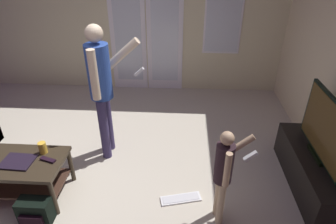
{
  "coord_description": "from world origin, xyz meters",
  "views": [
    {
      "loc": [
        0.99,
        -2.4,
        2.4
      ],
      "look_at": [
        0.84,
        -0.02,
        0.99
      ],
      "focal_mm": 30.55,
      "sensor_mm": 36.0,
      "label": 1
    }
  ],
  "objects_px": {
    "flat_screen_tv": "(325,129)",
    "coffee_table": "(16,170)",
    "person_child": "(224,170)",
    "dvd_remote_slim": "(48,160)",
    "loose_keyboard": "(181,199)",
    "tv_stand": "(312,171)",
    "laptop_closed": "(18,162)",
    "backpack": "(35,212)",
    "cup_by_laptop": "(43,148)",
    "person_adult": "(102,83)"
  },
  "relations": [
    {
      "from": "flat_screen_tv",
      "to": "coffee_table",
      "type": "bearing_deg",
      "value": -174.26
    },
    {
      "from": "flat_screen_tv",
      "to": "person_child",
      "type": "bearing_deg",
      "value": -153.96
    },
    {
      "from": "dvd_remote_slim",
      "to": "loose_keyboard",
      "type": "bearing_deg",
      "value": 17.35
    },
    {
      "from": "tv_stand",
      "to": "laptop_closed",
      "type": "bearing_deg",
      "value": -173.79
    },
    {
      "from": "backpack",
      "to": "cup_by_laptop",
      "type": "bearing_deg",
      "value": 97.03
    },
    {
      "from": "person_adult",
      "to": "cup_by_laptop",
      "type": "xyz_separation_m",
      "value": [
        -0.52,
        -0.64,
        -0.48
      ]
    },
    {
      "from": "coffee_table",
      "to": "backpack",
      "type": "bearing_deg",
      "value": -46.99
    },
    {
      "from": "tv_stand",
      "to": "backpack",
      "type": "height_order",
      "value": "tv_stand"
    },
    {
      "from": "loose_keyboard",
      "to": "backpack",
      "type": "bearing_deg",
      "value": -165.48
    },
    {
      "from": "tv_stand",
      "to": "loose_keyboard",
      "type": "xyz_separation_m",
      "value": [
        -1.45,
        -0.3,
        -0.2
      ]
    },
    {
      "from": "person_child",
      "to": "flat_screen_tv",
      "type": "bearing_deg",
      "value": 26.04
    },
    {
      "from": "flat_screen_tv",
      "to": "cup_by_laptop",
      "type": "relative_size",
      "value": 7.59
    },
    {
      "from": "person_child",
      "to": "backpack",
      "type": "xyz_separation_m",
      "value": [
        -1.81,
        -0.15,
        -0.5
      ]
    },
    {
      "from": "coffee_table",
      "to": "flat_screen_tv",
      "type": "xyz_separation_m",
      "value": [
        3.2,
        0.32,
        0.44
      ]
    },
    {
      "from": "coffee_table",
      "to": "tv_stand",
      "type": "relative_size",
      "value": 0.77
    },
    {
      "from": "coffee_table",
      "to": "flat_screen_tv",
      "type": "distance_m",
      "value": 3.24
    },
    {
      "from": "flat_screen_tv",
      "to": "tv_stand",
      "type": "bearing_deg",
      "value": -65.22
    },
    {
      "from": "cup_by_laptop",
      "to": "dvd_remote_slim",
      "type": "xyz_separation_m",
      "value": [
        0.1,
        -0.13,
        -0.05
      ]
    },
    {
      "from": "person_adult",
      "to": "coffee_table",
      "type": "bearing_deg",
      "value": -134.97
    },
    {
      "from": "tv_stand",
      "to": "person_child",
      "type": "xyz_separation_m",
      "value": [
        -1.06,
        -0.52,
        0.42
      ]
    },
    {
      "from": "person_child",
      "to": "person_adult",
      "type": "bearing_deg",
      "value": 143.73
    },
    {
      "from": "laptop_closed",
      "to": "tv_stand",
      "type": "bearing_deg",
      "value": 8.82
    },
    {
      "from": "flat_screen_tv",
      "to": "dvd_remote_slim",
      "type": "relative_size",
      "value": 5.74
    },
    {
      "from": "tv_stand",
      "to": "loose_keyboard",
      "type": "relative_size",
      "value": 2.93
    },
    {
      "from": "person_child",
      "to": "cup_by_laptop",
      "type": "bearing_deg",
      "value": 169.46
    },
    {
      "from": "tv_stand",
      "to": "flat_screen_tv",
      "type": "xyz_separation_m",
      "value": [
        -0.0,
        0.0,
        0.57
      ]
    },
    {
      "from": "cup_by_laptop",
      "to": "flat_screen_tv",
      "type": "bearing_deg",
      "value": 3.35
    },
    {
      "from": "flat_screen_tv",
      "to": "dvd_remote_slim",
      "type": "xyz_separation_m",
      "value": [
        -2.83,
        -0.3,
        -0.3
      ]
    },
    {
      "from": "person_adult",
      "to": "laptop_closed",
      "type": "bearing_deg",
      "value": -131.56
    },
    {
      "from": "coffee_table",
      "to": "person_child",
      "type": "xyz_separation_m",
      "value": [
        2.13,
        -0.2,
        0.29
      ]
    },
    {
      "from": "tv_stand",
      "to": "cup_by_laptop",
      "type": "xyz_separation_m",
      "value": [
        -2.93,
        -0.17,
        0.32
      ]
    },
    {
      "from": "coffee_table",
      "to": "loose_keyboard",
      "type": "xyz_separation_m",
      "value": [
        1.75,
        0.02,
        -0.33
      ]
    },
    {
      "from": "coffee_table",
      "to": "loose_keyboard",
      "type": "relative_size",
      "value": 2.26
    },
    {
      "from": "person_adult",
      "to": "cup_by_laptop",
      "type": "distance_m",
      "value": 0.95
    },
    {
      "from": "laptop_closed",
      "to": "cup_by_laptop",
      "type": "height_order",
      "value": "cup_by_laptop"
    },
    {
      "from": "person_adult",
      "to": "person_child",
      "type": "relative_size",
      "value": 1.6
    },
    {
      "from": "cup_by_laptop",
      "to": "person_adult",
      "type": "bearing_deg",
      "value": 50.73
    },
    {
      "from": "person_adult",
      "to": "laptop_closed",
      "type": "xyz_separation_m",
      "value": [
        -0.72,
        -0.81,
        -0.53
      ]
    },
    {
      "from": "tv_stand",
      "to": "dvd_remote_slim",
      "type": "relative_size",
      "value": 7.89
    },
    {
      "from": "flat_screen_tv",
      "to": "person_child",
      "type": "height_order",
      "value": "flat_screen_tv"
    },
    {
      "from": "backpack",
      "to": "loose_keyboard",
      "type": "relative_size",
      "value": 0.69
    },
    {
      "from": "loose_keyboard",
      "to": "flat_screen_tv",
      "type": "bearing_deg",
      "value": 11.89
    },
    {
      "from": "tv_stand",
      "to": "dvd_remote_slim",
      "type": "bearing_deg",
      "value": -174.06
    },
    {
      "from": "person_adult",
      "to": "person_child",
      "type": "distance_m",
      "value": 1.71
    },
    {
      "from": "coffee_table",
      "to": "person_adult",
      "type": "xyz_separation_m",
      "value": [
        0.79,
        0.79,
        0.67
      ]
    },
    {
      "from": "person_adult",
      "to": "backpack",
      "type": "bearing_deg",
      "value": -112.01
    },
    {
      "from": "backpack",
      "to": "laptop_closed",
      "type": "bearing_deg",
      "value": 128.24
    },
    {
      "from": "tv_stand",
      "to": "backpack",
      "type": "relative_size",
      "value": 4.21
    },
    {
      "from": "tv_stand",
      "to": "person_adult",
      "type": "bearing_deg",
      "value": 168.92
    },
    {
      "from": "loose_keyboard",
      "to": "laptop_closed",
      "type": "height_order",
      "value": "laptop_closed"
    }
  ]
}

